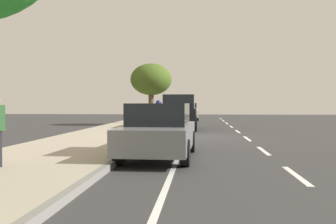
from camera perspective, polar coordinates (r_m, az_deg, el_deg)
ground at (r=17.70m, az=3.25°, el=-3.62°), size 67.72×67.72×0.00m
sidewalk at (r=18.16m, az=-8.43°, el=-3.27°), size 3.92×42.33×0.15m
curb_edge at (r=17.81m, az=-2.02°, el=-3.35°), size 0.16×42.33×0.15m
lane_stripe_centre at (r=18.96m, az=10.86°, el=-3.30°), size 0.14×40.00×0.01m
lane_stripe_bike_edge at (r=17.70m, az=2.72°, el=-3.61°), size 0.12×42.33×0.01m
parked_sedan_white_nearest at (r=34.39m, az=2.85°, el=0.04°), size 2.05×4.50×1.52m
parked_suv_black_second at (r=22.07m, az=1.74°, el=0.03°), size 1.98×4.71×1.99m
parked_sedan_grey_mid at (r=10.72m, az=-1.29°, el=-2.83°), size 1.94×4.45×1.52m
bicycle_at_curb at (r=16.55m, az=-0.90°, el=-2.70°), size 1.29×1.20×0.74m
cyclist_with_backpack at (r=17.00m, az=-1.48°, el=-0.42°), size 0.54×0.55×1.66m
street_tree_near_cyclist at (r=26.65m, az=-2.51°, el=4.77°), size 2.84×2.84×4.09m
fire_hydrant at (r=22.35m, az=-1.75°, el=-1.11°), size 0.22×0.22×0.84m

